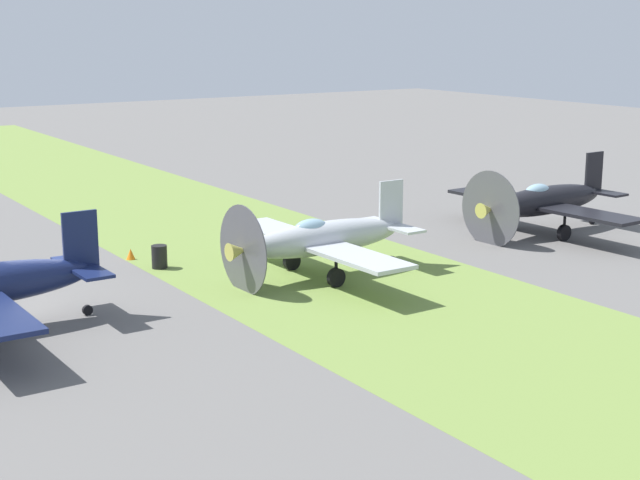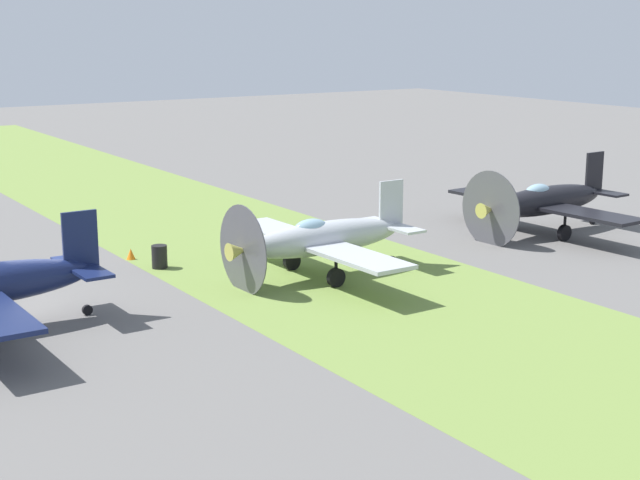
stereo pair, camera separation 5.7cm
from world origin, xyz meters
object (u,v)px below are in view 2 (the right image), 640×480
(airplane_trail, at_px, (544,201))
(fuel_drum, at_px, (159,257))
(airplane_wingman, at_px, (321,239))
(runway_marker_cone, at_px, (131,254))

(airplane_trail, distance_m, fuel_drum, 17.39)
(airplane_wingman, relative_size, runway_marker_cone, 22.16)
(airplane_wingman, relative_size, fuel_drum, 10.83)
(airplane_wingman, distance_m, fuel_drum, 6.45)
(fuel_drum, bearing_deg, runway_marker_cone, 11.94)
(airplane_wingman, distance_m, airplane_trail, 12.47)
(airplane_trail, height_order, fuel_drum, airplane_trail)
(fuel_drum, distance_m, runway_marker_cone, 1.98)
(airplane_wingman, relative_size, airplane_trail, 0.97)
(airplane_trail, xyz_separation_m, fuel_drum, (3.66, 16.97, -1.05))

